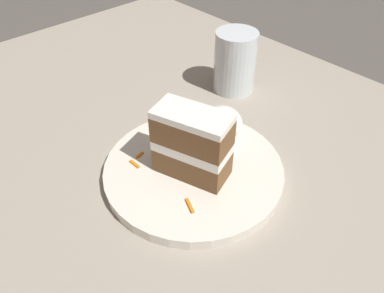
% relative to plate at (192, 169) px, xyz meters
% --- Properties ---
extents(ground_plane, '(6.00, 6.00, 0.00)m').
position_rel_plate_xyz_m(ground_plane, '(-0.00, 0.01, -0.04)').
color(ground_plane, '#4C4742').
rests_on(ground_plane, ground).
extents(dining_table, '(1.25, 0.90, 0.03)m').
position_rel_plate_xyz_m(dining_table, '(-0.00, 0.01, -0.03)').
color(dining_table, gray).
rests_on(dining_table, ground).
extents(plate, '(0.26, 0.26, 0.02)m').
position_rel_plate_xyz_m(plate, '(0.00, 0.00, 0.00)').
color(plate, silver).
rests_on(plate, dining_table).
extents(cake_slice, '(0.11, 0.08, 0.10)m').
position_rel_plate_xyz_m(cake_slice, '(-0.01, 0.01, 0.06)').
color(cake_slice, brown).
rests_on(cake_slice, plate).
extents(cream_dollop, '(0.06, 0.06, 0.05)m').
position_rel_plate_xyz_m(cream_dollop, '(0.02, -0.08, 0.03)').
color(cream_dollop, white).
rests_on(cream_dollop, plate).
extents(orange_garnish, '(0.05, 0.05, 0.01)m').
position_rel_plate_xyz_m(orange_garnish, '(0.08, -0.03, 0.01)').
color(orange_garnish, orange).
rests_on(orange_garnish, plate).
extents(carrot_shreds_scatter, '(0.14, 0.12, 0.00)m').
position_rel_plate_xyz_m(carrot_shreds_scatter, '(0.03, 0.02, 0.01)').
color(carrot_shreds_scatter, orange).
rests_on(carrot_shreds_scatter, plate).
extents(drinking_glass, '(0.08, 0.08, 0.11)m').
position_rel_plate_xyz_m(drinking_glass, '(0.12, -0.22, 0.04)').
color(drinking_glass, silver).
rests_on(drinking_glass, dining_table).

